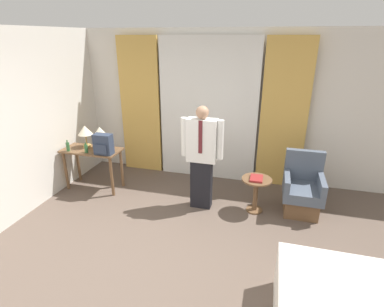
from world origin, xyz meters
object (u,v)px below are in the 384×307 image
(backpack, at_px, (103,144))
(table_lamp_left, at_px, (85,131))
(table_lamp_right, at_px, (100,133))
(bottle_by_lamp, at_px, (68,147))
(book, at_px, (256,178))
(armchair, at_px, (302,191))
(bottle_near_edge, at_px, (86,148))
(desk, at_px, (92,157))
(person, at_px, (202,155))
(side_table, at_px, (256,189))

(backpack, bearing_deg, table_lamp_left, 154.49)
(table_lamp_right, relative_size, bottle_by_lamp, 2.01)
(table_lamp_left, relative_size, table_lamp_right, 1.00)
(book, bearing_deg, armchair, 17.21)
(bottle_near_edge, relative_size, bottle_by_lamp, 0.89)
(bottle_near_edge, bearing_deg, desk, 91.85)
(table_lamp_left, height_order, bottle_by_lamp, table_lamp_left)
(desk, distance_m, armchair, 3.53)
(bottle_by_lamp, xyz_separation_m, armchair, (3.85, 0.33, -0.48))
(bottle_by_lamp, bearing_deg, table_lamp_left, 54.74)
(desk, distance_m, backpack, 0.47)
(person, distance_m, side_table, 0.99)
(table_lamp_left, distance_m, book, 3.00)
(bottle_by_lamp, bearing_deg, backpack, 3.39)
(person, height_order, book, person)
(armchair, bearing_deg, table_lamp_left, -178.96)
(bottle_by_lamp, xyz_separation_m, side_table, (3.16, 0.14, -0.44))
(bottle_near_edge, bearing_deg, table_lamp_right, 59.99)
(bottle_near_edge, xyz_separation_m, bottle_by_lamp, (-0.34, -0.02, 0.01))
(desk, relative_size, bottle_by_lamp, 5.24)
(book, bearing_deg, bottle_by_lamp, -177.88)
(armchair, bearing_deg, desk, -177.41)
(table_lamp_right, bearing_deg, desk, -147.38)
(table_lamp_left, xyz_separation_m, bottle_by_lamp, (-0.19, -0.26, -0.21))
(bottle_near_edge, height_order, backpack, backpack)
(backpack, distance_m, side_table, 2.56)
(desk, relative_size, book, 4.03)
(armchair, xyz_separation_m, book, (-0.69, -0.21, 0.23))
(table_lamp_right, distance_m, bottle_near_edge, 0.35)
(table_lamp_right, bearing_deg, armchair, 1.13)
(desk, distance_m, bottle_by_lamp, 0.43)
(book, bearing_deg, table_lamp_left, 177.14)
(desk, bearing_deg, armchair, 2.59)
(desk, height_order, table_lamp_right, table_lamp_right)
(table_lamp_left, height_order, bottle_near_edge, table_lamp_left)
(bottle_by_lamp, xyz_separation_m, book, (3.15, 0.12, -0.24))
(table_lamp_right, xyz_separation_m, bottle_by_lamp, (-0.48, -0.26, -0.21))
(backpack, distance_m, book, 2.52)
(table_lamp_right, distance_m, book, 2.72)
(table_lamp_left, xyz_separation_m, book, (2.97, -0.15, -0.45))
(bottle_near_edge, bearing_deg, backpack, 2.87)
(backpack, xyz_separation_m, armchair, (3.19, 0.29, -0.57))
(desk, relative_size, person, 0.62)
(table_lamp_left, xyz_separation_m, table_lamp_right, (0.29, 0.00, 0.00))
(bottle_near_edge, bearing_deg, table_lamp_left, 121.70)
(person, height_order, side_table, person)
(bottle_by_lamp, relative_size, person, 0.12)
(backpack, distance_m, armchair, 3.25)
(table_lamp_left, relative_size, backpack, 1.14)
(bottle_near_edge, bearing_deg, bottle_by_lamp, -176.10)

